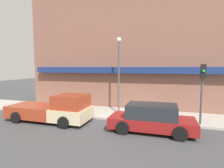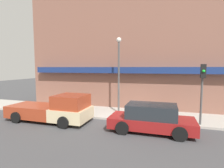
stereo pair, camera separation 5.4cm
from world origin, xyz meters
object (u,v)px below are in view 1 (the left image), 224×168
(traffic_light, at_px, (202,83))
(fire_hydrant, at_px, (165,114))
(street_lamp, at_px, (119,66))
(pickup_truck, at_px, (54,109))
(parked_car, at_px, (151,118))

(traffic_light, bearing_deg, fire_hydrant, 168.93)
(street_lamp, relative_size, traffic_light, 1.55)
(pickup_truck, height_order, parked_car, pickup_truck)
(parked_car, relative_size, street_lamp, 0.82)
(pickup_truck, xyz_separation_m, street_lamp, (3.60, 2.92, 2.83))
(fire_hydrant, bearing_deg, street_lamp, 165.19)
(parked_car, bearing_deg, pickup_truck, -178.01)
(street_lamp, distance_m, traffic_light, 5.65)
(fire_hydrant, bearing_deg, traffic_light, -11.07)
(parked_car, xyz_separation_m, street_lamp, (-2.65, 2.92, 2.89))
(parked_car, bearing_deg, traffic_light, 32.50)
(pickup_truck, bearing_deg, street_lamp, 38.82)
(pickup_truck, height_order, fire_hydrant, pickup_truck)
(pickup_truck, height_order, street_lamp, street_lamp)
(parked_car, bearing_deg, fire_hydrant, 72.50)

